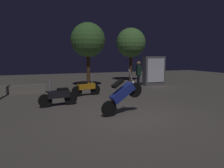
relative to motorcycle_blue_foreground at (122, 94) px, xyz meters
name	(u,v)px	position (x,y,z in m)	size (l,w,h in m)	color
ground_plane	(131,117)	(0.17, -0.36, -0.74)	(40.00, 40.00, 0.00)	#605951
motorcycle_blue_foreground	(122,94)	(0.00, 0.00, 0.00)	(1.66, 0.43, 1.63)	black
motorcycle_orange_parked_left	(86,88)	(-0.20, 4.18, -0.31)	(1.65, 0.49, 1.11)	black
motorcycle_black_parked_right	(58,96)	(-1.94, 2.25, -0.31)	(1.66, 0.43, 1.11)	black
person_rider_beside	(139,72)	(3.58, 5.32, 0.33)	(0.29, 0.68, 1.79)	black
tree_left_bg	(131,43)	(5.15, 9.55, 2.47)	(2.44, 2.44, 4.45)	#4C331E
tree_center_bg	(88,40)	(0.81, 7.30, 2.42)	(2.29, 2.29, 4.33)	#4C331E
kiosk_billboard	(154,71)	(5.50, 6.49, 0.31)	(1.61, 0.58, 2.10)	#595960
planter_wall_low	(22,89)	(-3.40, 6.40, -0.52)	(2.57, 0.50, 0.45)	gray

